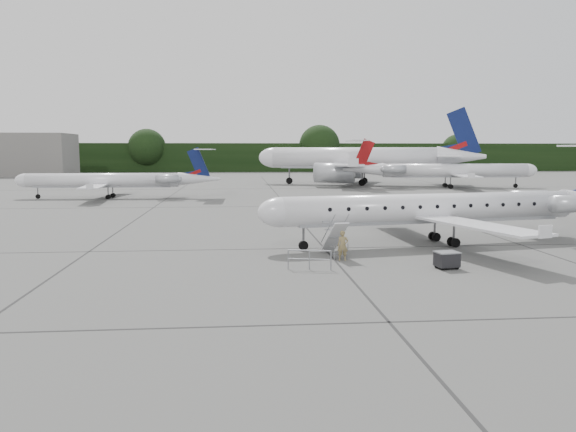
{
  "coord_description": "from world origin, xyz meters",
  "views": [
    {
      "loc": [
        -10.19,
        -29.03,
        6.11
      ],
      "look_at": [
        -7.34,
        3.13,
        2.3
      ],
      "focal_mm": 35.0,
      "sensor_mm": 36.0,
      "label": 1
    }
  ],
  "objects": [
    {
      "name": "airstair",
      "position": [
        -4.68,
        2.64,
        1.04
      ],
      "size": [
        1.26,
        2.6,
        2.07
      ],
      "primitive_type": null,
      "rotation": [
        0.0,
        0.0,
        0.17
      ],
      "color": "silver",
      "rests_on": "ground"
    },
    {
      "name": "ground",
      "position": [
        0.0,
        0.0,
        0.0
      ],
      "size": [
        320.0,
        320.0,
        0.0
      ],
      "primitive_type": "plane",
      "color": "#575755",
      "rests_on": "ground"
    },
    {
      "name": "bg_regional_right",
      "position": [
        24.69,
        58.96,
        3.91
      ],
      "size": [
        31.2,
        23.44,
        7.82
      ],
      "primitive_type": null,
      "rotation": [
        0.0,
        0.0,
        3.07
      ],
      "color": "silver",
      "rests_on": "ground"
    },
    {
      "name": "bg_regional_left",
      "position": [
        -27.27,
        43.76,
        3.18
      ],
      "size": [
        24.78,
        18.19,
        6.37
      ],
      "primitive_type": null,
      "rotation": [
        0.0,
        0.0,
        -0.03
      ],
      "color": "silver",
      "rests_on": "ground"
    },
    {
      "name": "bg_narrowbody",
      "position": [
        10.02,
        68.75,
        6.55
      ],
      "size": [
        42.59,
        35.8,
        13.1
      ],
      "primitive_type": null,
      "rotation": [
        0.0,
        0.0,
        -0.3
      ],
      "color": "silver",
      "rests_on": "ground"
    },
    {
      "name": "passenger",
      "position": [
        -4.45,
        1.26,
        0.83
      ],
      "size": [
        0.65,
        0.47,
        1.67
      ],
      "primitive_type": "imported",
      "rotation": [
        0.0,
        0.0,
        -0.12
      ],
      "color": "olive",
      "rests_on": "ground"
    },
    {
      "name": "baggage_cart",
      "position": [
        0.51,
        -1.36,
        0.48
      ],
      "size": [
        1.23,
        1.06,
        0.95
      ],
      "primitive_type": null,
      "rotation": [
        0.0,
        0.0,
        0.17
      ],
      "color": "black",
      "rests_on": "ground"
    },
    {
      "name": "main_regional_jet",
      "position": [
        2.28,
        6.08,
        3.3
      ],
      "size": [
        28.53,
        22.63,
        6.61
      ],
      "primitive_type": null,
      "rotation": [
        0.0,
        0.0,
        0.17
      ],
      "color": "silver",
      "rests_on": "ground"
    },
    {
      "name": "treeline",
      "position": [
        0.0,
        130.0,
        4.0
      ],
      "size": [
        260.0,
        4.0,
        8.0
      ],
      "primitive_type": "cube",
      "color": "black",
      "rests_on": "ground"
    },
    {
      "name": "safety_railing",
      "position": [
        -6.6,
        -0.98,
        0.5
      ],
      "size": [
        2.17,
        0.55,
        1.0
      ],
      "primitive_type": null,
      "rotation": [
        0.0,
        0.0,
        -0.22
      ],
      "color": "gray",
      "rests_on": "ground"
    }
  ]
}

